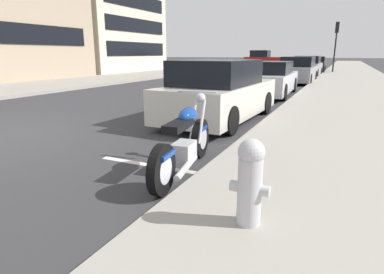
{
  "coord_description": "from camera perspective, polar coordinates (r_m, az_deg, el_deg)",
  "views": [
    {
      "loc": [
        -3.92,
        -6.5,
        1.66
      ],
      "look_at": [
        0.2,
        -4.58,
        0.47
      ],
      "focal_mm": 30.02,
      "sensor_mm": 36.0,
      "label": 1
    }
  ],
  "objects": [
    {
      "name": "sidewalk_near_curb",
      "position": [
        16.01,
        27.19,
        7.36
      ],
      "size": [
        120.0,
        4.4,
        0.14
      ],
      "primitive_type": "cube",
      "color": "gray",
      "rests_on": "ground"
    },
    {
      "name": "sidewalk_far_curb",
      "position": [
        21.12,
        -16.04,
        9.78
      ],
      "size": [
        120.0,
        5.0,
        0.14
      ],
      "primitive_type": "cube",
      "color": "gray",
      "rests_on": "ground"
    },
    {
      "name": "parking_stall_stripe",
      "position": [
        4.85,
        -5.31,
        -5.36
      ],
      "size": [
        0.12,
        2.2,
        0.01
      ],
      "primitive_type": "cube",
      "color": "silver",
      "rests_on": "ground"
    },
    {
      "name": "parked_motorcycle",
      "position": [
        4.52,
        -1.31,
        -1.18
      ],
      "size": [
        2.18,
        0.63,
        1.11
      ],
      "rotation": [
        0.0,
        0.0,
        0.11
      ],
      "color": "black",
      "rests_on": "ground"
    },
    {
      "name": "parked_car_at_intersection",
      "position": [
        8.12,
        4.9,
        7.91
      ],
      "size": [
        4.22,
        1.95,
        1.51
      ],
      "rotation": [
        0.0,
        0.0,
        -0.05
      ],
      "color": "beige",
      "rests_on": "ground"
    },
    {
      "name": "parked_car_mid_block",
      "position": [
        13.54,
        13.31,
        9.95
      ],
      "size": [
        4.61,
        1.99,
        1.35
      ],
      "rotation": [
        0.0,
        0.0,
        0.03
      ],
      "color": "silver",
      "rests_on": "ground"
    },
    {
      "name": "parked_car_second_in_row",
      "position": [
        19.8,
        18.32,
        11.15
      ],
      "size": [
        4.62,
        1.83,
        1.48
      ],
      "rotation": [
        0.0,
        0.0,
        -0.0
      ],
      "color": "gray",
      "rests_on": "ground"
    },
    {
      "name": "parked_car_behind_motorcycle",
      "position": [
        25.48,
        19.77,
        11.62
      ],
      "size": [
        4.52,
        1.89,
        1.48
      ],
      "rotation": [
        0.0,
        0.0,
        -0.01
      ],
      "color": "gray",
      "rests_on": "ground"
    },
    {
      "name": "parked_car_near_corner",
      "position": [
        30.73,
        20.82,
        11.85
      ],
      "size": [
        4.33,
        2.01,
        1.4
      ],
      "rotation": [
        0.0,
        0.0,
        0.03
      ],
      "color": "black",
      "rests_on": "ground"
    },
    {
      "name": "crossing_truck",
      "position": [
        36.27,
        13.11,
        13.11
      ],
      "size": [
        2.12,
        4.91,
        1.97
      ],
      "rotation": [
        0.0,
        0.0,
        1.59
      ],
      "color": "maroon",
      "rests_on": "ground"
    },
    {
      "name": "fire_hydrant",
      "position": [
        2.93,
        10.27,
        -7.5
      ],
      "size": [
        0.24,
        0.36,
        0.81
      ],
      "color": "#B7B7BC",
      "rests_on": "sidewalk_near_curb"
    },
    {
      "name": "traffic_signal_near_corner",
      "position": [
        30.01,
        24.27,
        16.03
      ],
      "size": [
        0.36,
        0.28,
        3.99
      ],
      "color": "black",
      "rests_on": "sidewalk_near_curb"
    },
    {
      "name": "townhouse_behind_pole",
      "position": [
        31.41,
        -16.86,
        19.37
      ],
      "size": [
        9.7,
        8.94,
        9.13
      ],
      "color": "beige",
      "rests_on": "ground"
    }
  ]
}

